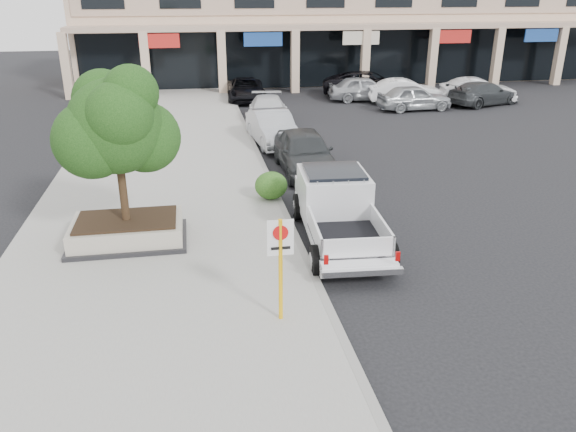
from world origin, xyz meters
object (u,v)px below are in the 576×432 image
Objects in this scene: curb_car_a at (305,152)px; lot_car_f at (478,90)px; lot_car_b at (405,91)px; lot_car_d at (369,85)px; lot_car_e at (364,88)px; planter at (128,230)px; planter_tree at (121,125)px; no_parking_sign at (281,256)px; curb_car_c at (268,111)px; curb_car_d at (246,89)px; curb_car_b at (273,128)px; pickup_truck at (340,212)px; lot_car_c at (484,93)px; lot_car_a at (414,98)px.

curb_car_a reaches higher than lot_car_f.
lot_car_d is (-1.58, 2.52, 0.08)m from lot_car_b.
lot_car_f is (6.90, -1.81, -0.03)m from lot_car_e.
planter_tree reaches higher than planter.
no_parking_sign is 0.50× the size of lot_car_b.
lot_car_e reaches higher than curb_car_c.
curb_car_c is at bearing -82.91° from curb_car_d.
lot_car_d is 6.90m from lot_car_f.
curb_car_b is at bearing 167.23° from lot_car_d.
curb_car_b is 16.44m from lot_car_f.
lot_car_b is 1.00× the size of lot_car_e.
lot_car_f is (14.07, 19.11, -0.16)m from pickup_truck.
pickup_truck is 22.37m from curb_car_d.
lot_car_c is 1.08× the size of lot_car_e.
planter is 0.70× the size of lot_car_f.
curb_car_c is 0.98× the size of lot_car_c.
lot_car_c is 1.08× the size of lot_car_f.
curb_car_a is (6.11, 5.75, -2.58)m from planter_tree.
planter_tree reaches higher than lot_car_a.
lot_car_e is at bearing 173.25° from lot_car_d.
curb_car_a is 1.00× the size of curb_car_c.
curb_car_d is at bearing 82.77° from lot_car_e.
planter_tree reaches higher than pickup_truck.
lot_car_b is at bearing 50.84° from planter.
pickup_truck reaches higher than lot_car_f.
pickup_truck reaches higher than lot_car_b.
curb_car_d is (5.43, 21.48, -2.71)m from planter_tree.
curb_car_d is at bearing 94.70° from pickup_truck.
lot_car_f is (19.83, 18.22, -2.66)m from planter_tree.
curb_car_d is 1.16× the size of lot_car_a.
lot_car_d is at bearing 48.29° from curb_car_b.
lot_car_b is at bearing 63.41° from no_parking_sign.
planter_tree is at bearing 175.07° from pickup_truck.
pickup_truck is at bearing -7.11° from planter.
lot_car_c is at bearing -83.63° from lot_car_a.
lot_car_e is at bearing 57.15° from planter_tree.
curb_car_b is 11.44m from lot_car_a.
planter is at bearing 111.34° from lot_car_c.
lot_car_f is (4.87, 1.62, 0.01)m from lot_car_a.
planter_tree is 15.83m from curb_car_c.
curb_car_a is at bearing 154.17° from lot_car_b.
lot_car_a is 0.95× the size of lot_car_b.
lot_car_a is (9.46, 6.43, -0.03)m from curb_car_b.
pickup_truck is at bearing -84.29° from curb_car_c.
lot_car_b is 4.80m from lot_car_c.
no_parking_sign is 0.49× the size of curb_car_b.
lot_car_a reaches higher than curb_car_d.
lot_car_b is (0.23, 2.06, 0.01)m from lot_car_a.
lot_car_b is (11.75, 23.48, -0.87)m from no_parking_sign.
lot_car_c is at bearing -96.19° from lot_car_b.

